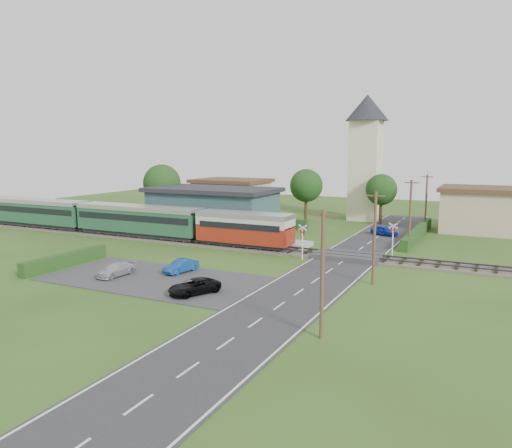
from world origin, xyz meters
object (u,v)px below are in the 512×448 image
at_px(crossing_signal_near, 302,237).
at_px(car_park_dark, 194,286).
at_px(church_tower, 366,148).
at_px(pedestrian_far, 150,223).
at_px(house_east, 477,209).
at_px(crossing_signal_far, 393,235).
at_px(car_on_road, 384,231).
at_px(car_park_blue, 181,266).
at_px(train, 117,218).
at_px(station_building, 213,208).
at_px(pedestrian_near, 225,229).
at_px(car_park_silver, 116,269).
at_px(house_west, 232,196).
at_px(equipment_hut, 133,218).

bearing_deg(crossing_signal_near, car_park_dark, -101.44).
relative_size(church_tower, pedestrian_far, 9.20).
height_order(house_east, crossing_signal_far, house_east).
height_order(car_on_road, car_park_blue, car_on_road).
bearing_deg(pedestrian_far, car_park_dark, -127.22).
height_order(train, car_park_dark, train).
bearing_deg(station_building, crossing_signal_near, -34.81).
height_order(crossing_signal_near, car_on_road, crossing_signal_near).
height_order(station_building, crossing_signal_near, station_building).
relative_size(church_tower, house_east, 2.00).
bearing_deg(crossing_signal_near, house_east, 60.87).
bearing_deg(pedestrian_near, crossing_signal_far, -158.80).
height_order(car_park_silver, car_park_dark, car_park_dark).
relative_size(station_building, pedestrian_far, 8.37).
relative_size(house_east, car_park_blue, 2.75).
bearing_deg(house_east, car_park_silver, -123.97).
bearing_deg(crossing_signal_near, station_building, 145.19).
height_order(car_park_blue, pedestrian_far, pedestrian_far).
xyz_separation_m(crossing_signal_far, car_park_dark, (-9.99, -18.59, -1.54)).
relative_size(house_west, car_park_blue, 3.37).
xyz_separation_m(car_park_silver, car_park_dark, (8.33, -1.49, 0.01)).
bearing_deg(car_park_blue, crossing_signal_near, 62.38).
relative_size(crossing_signal_far, car_park_silver, 0.93).
distance_m(church_tower, car_park_blue, 39.14).
bearing_deg(car_park_dark, car_park_blue, 158.18).
bearing_deg(station_building, pedestrian_far, -127.26).
xyz_separation_m(church_tower, car_on_road, (5.45, -12.10, -9.62)).
height_order(crossing_signal_near, car_park_silver, crossing_signal_near).
relative_size(house_west, car_park_dark, 2.87).
distance_m(house_west, crossing_signal_near, 33.22).
bearing_deg(crossing_signal_near, house_west, 130.11).
distance_m(house_east, car_on_road, 12.72).
bearing_deg(pedestrian_near, house_east, -119.32).
relative_size(car_park_silver, pedestrian_near, 2.32).
xyz_separation_m(house_east, car_park_blue, (-20.73, -33.50, -2.19)).
distance_m(station_building, pedestrian_near, 7.87).
relative_size(train, house_east, 4.91).
xyz_separation_m(house_east, car_park_silver, (-24.72, -36.70, -2.21)).
xyz_separation_m(equipment_hut, pedestrian_near, (13.08, -0.03, -0.54)).
distance_m(station_building, car_park_dark, 28.70).
distance_m(house_west, car_park_dark, 43.44).
distance_m(station_building, church_tower, 23.89).
xyz_separation_m(crossing_signal_near, car_park_dark, (-2.79, -13.79, -1.54)).
relative_size(equipment_hut, house_east, 0.29).
xyz_separation_m(equipment_hut, train, (0.41, -3.20, 0.43)).
bearing_deg(crossing_signal_far, crossing_signal_near, -146.31).
distance_m(equipment_hut, pedestrian_near, 13.09).
xyz_separation_m(house_west, pedestrian_far, (0.10, -20.45, -1.39)).
bearing_deg(pedestrian_near, house_west, -39.45).
bearing_deg(car_on_road, house_east, -28.37).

